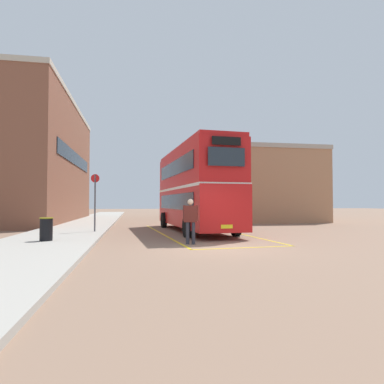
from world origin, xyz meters
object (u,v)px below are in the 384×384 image
(bus_stop_sign, at_px, (95,197))
(litter_bin, at_px, (46,229))
(double_decker_bus, at_px, (195,188))
(single_deck_bus, at_px, (187,203))
(pedestrian_boarding, at_px, (191,218))

(bus_stop_sign, bearing_deg, litter_bin, -108.40)
(double_decker_bus, bearing_deg, single_deck_bus, 82.17)
(single_deck_bus, height_order, pedestrian_boarding, single_deck_bus)
(pedestrian_boarding, distance_m, bus_stop_sign, 6.72)
(double_decker_bus, height_order, pedestrian_boarding, double_decker_bus)
(single_deck_bus, height_order, bus_stop_sign, bus_stop_sign)
(bus_stop_sign, bearing_deg, single_deck_bus, 67.93)
(litter_bin, distance_m, bus_stop_sign, 4.61)
(litter_bin, bearing_deg, single_deck_bus, 68.55)
(single_deck_bus, xyz_separation_m, pedestrian_boarding, (-3.90, -25.17, -0.59))
(double_decker_bus, height_order, single_deck_bus, double_decker_bus)
(single_deck_bus, bearing_deg, double_decker_bus, -97.83)
(litter_bin, bearing_deg, double_decker_bus, 35.84)
(pedestrian_boarding, bearing_deg, double_decker_bus, 78.08)
(single_deck_bus, bearing_deg, bus_stop_sign, -112.07)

